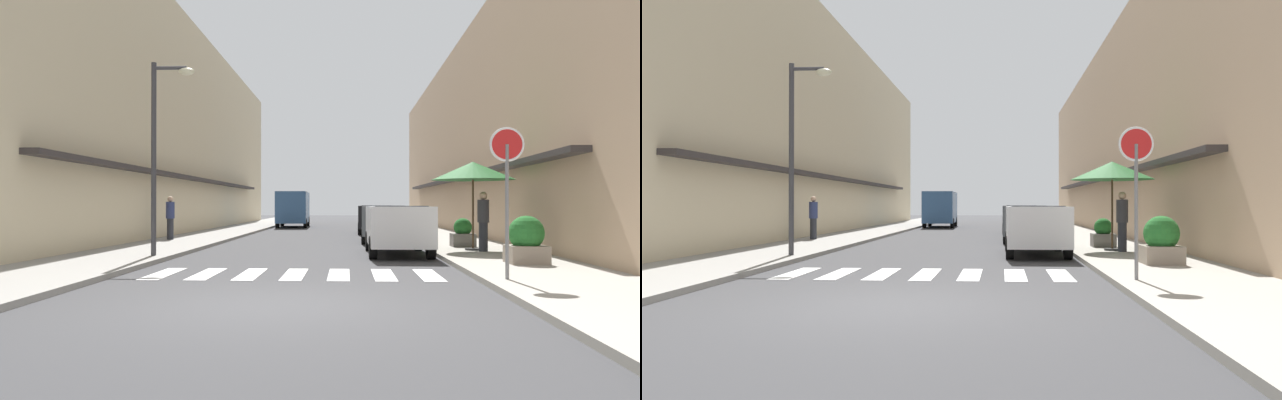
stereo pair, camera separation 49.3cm
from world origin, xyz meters
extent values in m
plane|color=#38383A|center=(0.00, 20.07, 0.00)|extent=(110.39, 110.39, 0.00)
cube|color=gray|center=(-5.23, 20.07, 0.06)|extent=(3.09, 70.25, 0.12)
cube|color=#9E998E|center=(5.23, 20.07, 0.06)|extent=(3.09, 70.25, 0.12)
cube|color=beige|center=(-9.27, 21.58, 5.45)|extent=(5.00, 47.16, 10.91)
cube|color=#332D2D|center=(-6.52, 21.58, 2.80)|extent=(0.50, 33.01, 0.16)
cube|color=tan|center=(9.27, 21.58, 4.90)|extent=(5.00, 47.16, 9.80)
cube|color=#332D2D|center=(6.52, 21.58, 2.80)|extent=(0.50, 33.01, 0.16)
cube|color=silver|center=(-2.85, 3.85, 0.01)|extent=(0.45, 2.20, 0.01)
cube|color=silver|center=(-1.90, 3.85, 0.01)|extent=(0.45, 2.20, 0.01)
cube|color=silver|center=(-0.95, 3.85, 0.01)|extent=(0.45, 2.20, 0.01)
cube|color=silver|center=(0.00, 3.85, 0.01)|extent=(0.45, 2.20, 0.01)
cube|color=silver|center=(0.95, 3.85, 0.01)|extent=(0.45, 2.20, 0.01)
cube|color=silver|center=(1.90, 3.85, 0.01)|extent=(0.45, 2.20, 0.01)
cube|color=silver|center=(2.85, 3.85, 0.01)|extent=(0.45, 2.20, 0.01)
cube|color=silver|center=(2.63, 9.05, 0.89)|extent=(1.75, 4.47, 1.13)
cube|color=black|center=(2.63, 8.83, 1.19)|extent=(1.47, 2.50, 0.56)
cylinder|color=black|center=(1.84, 10.53, 0.32)|extent=(0.22, 0.64, 0.64)
cylinder|color=black|center=(3.43, 10.53, 0.32)|extent=(0.22, 0.64, 0.64)
cylinder|color=black|center=(1.84, 7.58, 0.32)|extent=(0.22, 0.64, 0.64)
cylinder|color=black|center=(3.43, 7.58, 0.32)|extent=(0.22, 0.64, 0.64)
cube|color=#4C5156|center=(2.63, 15.15, 0.89)|extent=(1.93, 4.40, 1.13)
cube|color=black|center=(2.63, 14.93, 1.19)|extent=(1.57, 2.49, 0.56)
cylinder|color=black|center=(1.90, 16.61, 0.32)|extent=(0.25, 0.65, 0.64)
cylinder|color=black|center=(3.48, 16.55, 0.32)|extent=(0.25, 0.65, 0.64)
cylinder|color=black|center=(1.78, 13.76, 0.32)|extent=(0.25, 0.65, 0.64)
cylinder|color=black|center=(3.37, 13.69, 0.32)|extent=(0.25, 0.65, 0.64)
cube|color=black|center=(2.63, 21.93, 0.89)|extent=(1.94, 4.23, 1.13)
cube|color=black|center=(2.63, 21.73, 1.19)|extent=(1.58, 2.39, 0.56)
cylinder|color=black|center=(1.90, 23.34, 0.32)|extent=(0.25, 0.65, 0.64)
cylinder|color=black|center=(3.49, 23.26, 0.32)|extent=(0.25, 0.65, 0.64)
cylinder|color=black|center=(1.77, 20.60, 0.32)|extent=(0.25, 0.65, 0.64)
cylinder|color=black|center=(3.36, 20.53, 0.32)|extent=(0.25, 0.65, 0.64)
cube|color=#33598C|center=(-2.48, 30.69, 1.34)|extent=(2.06, 5.44, 2.03)
cube|color=black|center=(-2.48, 30.42, 2.09)|extent=(1.70, 3.06, 0.56)
cylinder|color=black|center=(-3.41, 32.46, 0.32)|extent=(0.23, 0.64, 0.64)
cylinder|color=black|center=(-1.62, 32.49, 0.32)|extent=(0.23, 0.64, 0.64)
cylinder|color=black|center=(-3.34, 28.89, 0.32)|extent=(0.23, 0.64, 0.64)
cylinder|color=black|center=(-1.55, 28.93, 0.32)|extent=(0.23, 0.64, 0.64)
cylinder|color=slate|center=(4.10, 2.33, 1.37)|extent=(0.07, 0.07, 2.50)
cylinder|color=red|center=(4.10, 2.33, 2.62)|extent=(0.64, 0.03, 0.64)
torus|color=white|center=(4.10, 2.33, 2.62)|extent=(0.65, 0.05, 0.65)
cylinder|color=#38383D|center=(-4.15, 7.10, 2.75)|extent=(0.14, 0.14, 5.27)
cylinder|color=#38383D|center=(-3.70, 7.10, 5.24)|extent=(0.90, 0.10, 0.10)
ellipsoid|color=beige|center=(-3.25, 7.10, 5.14)|extent=(0.44, 0.28, 0.20)
cylinder|color=#262626|center=(4.95, 9.36, 0.15)|extent=(0.48, 0.48, 0.06)
cylinder|color=#4C3823|center=(4.95, 9.36, 1.33)|extent=(0.06, 0.06, 2.41)
cone|color=#19511E|center=(4.95, 9.36, 2.53)|extent=(2.50, 2.50, 0.55)
cube|color=gray|center=(5.35, 5.35, 0.33)|extent=(0.87, 0.87, 0.42)
sphere|color=#236628|center=(5.35, 5.35, 0.83)|extent=(0.83, 0.83, 0.83)
cube|color=slate|center=(4.94, 10.93, 0.34)|extent=(0.74, 0.74, 0.43)
sphere|color=#236628|center=(4.94, 10.93, 0.76)|extent=(0.60, 0.60, 0.60)
cylinder|color=#282B33|center=(5.16, 8.93, 0.55)|extent=(0.26, 0.26, 0.86)
cylinder|color=#333338|center=(5.16, 8.93, 1.31)|extent=(0.34, 0.34, 0.68)
sphere|color=tan|center=(5.16, 8.93, 1.77)|extent=(0.23, 0.23, 0.23)
cylinder|color=#282B33|center=(-5.91, 14.43, 0.54)|extent=(0.26, 0.26, 0.83)
cylinder|color=navy|center=(-5.91, 14.43, 1.29)|extent=(0.34, 0.34, 0.66)
sphere|color=tan|center=(-5.91, 14.43, 1.73)|extent=(0.23, 0.23, 0.23)
camera|label=1|loc=(1.12, -8.79, 1.50)|focal=33.21mm
camera|label=2|loc=(1.62, -8.76, 1.50)|focal=33.21mm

